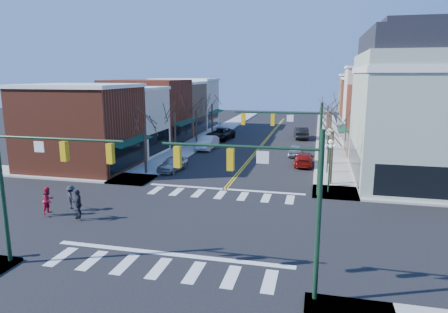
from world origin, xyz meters
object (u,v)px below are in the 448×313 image
Objects in this scene: car_right_near at (304,159)px; car_right_far at (301,133)px; pedestrian_dark_b at (71,197)px; lamppost_midblock at (328,143)px; pedestrian_dark_a at (78,204)px; car_left_mid at (207,143)px; car_left_far at (220,134)px; car_right_mid at (296,150)px; lamppost_corner at (330,157)px; car_left_near at (173,164)px; pedestrian_red_b at (48,200)px; victorian_corner at (431,105)px.

car_right_near is 0.88× the size of car_right_far.
car_right_near is at bearing -88.61° from pedestrian_dark_b.
lamppost_midblock is 2.29× the size of pedestrian_dark_a.
car_left_mid is 25.83m from pedestrian_dark_a.
car_left_mid is at bearing 38.64° from car_right_far.
car_left_far is 14.53m from car_right_mid.
lamppost_corner is 14.93m from car_right_mid.
car_left_far reaches higher than car_right_near.
car_left_near is 0.68× the size of car_left_far.
car_right_mid is at bearing 113.40° from lamppost_midblock.
car_left_near is 2.29× the size of pedestrian_red_b.
car_right_far is at bearing 118.61° from victorian_corner.
car_right_far is 2.75× the size of pedestrian_dark_a.
victorian_corner is 3.61× the size of car_right_mid.
pedestrian_dark_a is at bearing -146.77° from victorian_corner.
car_right_near is 2.79× the size of pedestrian_dark_b.
car_right_far is at bearing 133.35° from pedestrian_dark_a.
car_left_near reaches higher than car_right_mid.
victorian_corner is 10.89m from lamppost_corner.
car_right_mid is at bearing -27.72° from pedestrian_red_b.
lamppost_corner reaches higher than pedestrian_dark_a.
car_right_far is at bearing -88.84° from car_right_mid.
victorian_corner is at bearing -109.48° from pedestrian_dark_b.
car_right_mid is 28.03m from pedestrian_red_b.
car_right_mid is 2.16× the size of pedestrian_red_b.
pedestrian_dark_b is at bearing 61.54° from car_right_far.
lamppost_corner is 2.63× the size of pedestrian_dark_b.
victorian_corner reaches higher than lamppost_corner.
victorian_corner is 29.82m from pedestrian_dark_b.
car_left_far is at bearing -2.09° from pedestrian_red_b.
car_left_near is 2.21× the size of pedestrian_dark_a.
lamppost_midblock is (0.00, 6.50, 0.00)m from lamppost_corner.
car_right_near is 17.90m from car_right_far.
lamppost_midblock reaches higher than car_right_mid.
car_right_far reaches higher than car_left_mid.
car_right_far is (-1.09, 17.87, 0.19)m from car_right_near.
victorian_corner is 9.10m from lamppost_midblock.
lamppost_midblock is at bearing -31.01° from car_left_mid.
lamppost_corner reaches higher than car_left_far.
lamppost_midblock is 21.32m from car_right_far.
pedestrian_red_b is (-18.15, -15.98, -1.90)m from lamppost_midblock.
lamppost_midblock is 0.71× the size of car_left_far.
car_right_mid is at bearing -80.15° from pedestrian_dark_b.
car_left_near is (-14.60, 4.32, -2.25)m from lamppost_corner.
victorian_corner is 7.80× the size of pedestrian_red_b.
pedestrian_dark_a is (-12.34, -37.20, 0.24)m from car_right_far.
pedestrian_dark_b is at bearing -94.14° from car_left_mid.
victorian_corner is 25.54m from car_left_mid.
lamppost_corner is at bearing -45.55° from car_left_mid.
car_left_near is 15.04m from car_right_mid.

